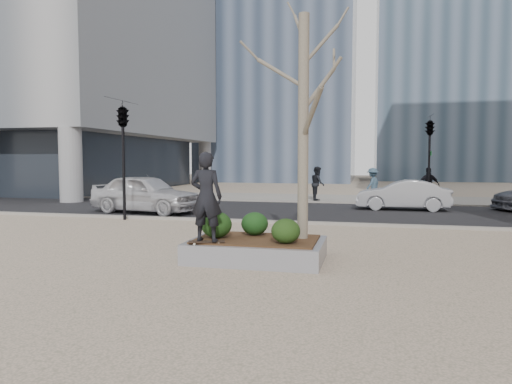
% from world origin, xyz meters
% --- Properties ---
extents(ground, '(120.00, 120.00, 0.00)m').
position_xyz_m(ground, '(0.00, 0.00, 0.00)').
color(ground, tan).
rests_on(ground, ground).
extents(street, '(60.00, 8.00, 0.02)m').
position_xyz_m(street, '(0.00, 10.00, 0.01)').
color(street, black).
rests_on(street, ground).
extents(far_sidewalk, '(60.00, 6.00, 0.02)m').
position_xyz_m(far_sidewalk, '(0.00, 17.00, 0.01)').
color(far_sidewalk, gray).
rests_on(far_sidewalk, ground).
extents(planter, '(3.00, 2.00, 0.45)m').
position_xyz_m(planter, '(1.00, 0.00, 0.23)').
color(planter, gray).
rests_on(planter, ground).
extents(planter_mulch, '(2.70, 1.70, 0.04)m').
position_xyz_m(planter_mulch, '(1.00, 0.00, 0.47)').
color(planter_mulch, '#382314').
rests_on(planter_mulch, planter).
extents(sycamore_tree, '(2.80, 2.80, 6.60)m').
position_xyz_m(sycamore_tree, '(2.00, 0.30, 3.79)').
color(sycamore_tree, gray).
rests_on(sycamore_tree, planter_mulch).
extents(shrub_left, '(0.71, 0.71, 0.60)m').
position_xyz_m(shrub_left, '(0.08, -0.13, 0.79)').
color(shrub_left, black).
rests_on(shrub_left, planter_mulch).
extents(shrub_middle, '(0.64, 0.64, 0.54)m').
position_xyz_m(shrub_middle, '(0.85, 0.43, 0.76)').
color(shrub_middle, black).
rests_on(shrub_middle, planter_mulch).
extents(shrub_right, '(0.62, 0.62, 0.53)m').
position_xyz_m(shrub_right, '(1.74, -0.45, 0.75)').
color(shrub_right, '#183210').
rests_on(shrub_right, planter_mulch).
extents(skateboard, '(0.80, 0.44, 0.08)m').
position_xyz_m(skateboard, '(0.07, -0.77, 0.49)').
color(skateboard, black).
rests_on(skateboard, planter).
extents(skateboarder, '(0.71, 0.47, 1.91)m').
position_xyz_m(skateboarder, '(0.07, -0.77, 1.48)').
color(skateboarder, black).
rests_on(skateboarder, skateboard).
extents(police_car, '(5.09, 2.79, 1.64)m').
position_xyz_m(police_car, '(-5.75, 7.78, 0.84)').
color(police_car, silver).
rests_on(police_car, street).
extents(car_silver, '(4.12, 1.52, 1.35)m').
position_xyz_m(car_silver, '(5.02, 11.53, 0.69)').
color(car_silver, '#A6A8AE').
rests_on(car_silver, street).
extents(pedestrian_a, '(0.89, 1.05, 1.89)m').
position_xyz_m(pedestrian_a, '(0.79, 15.44, 0.97)').
color(pedestrian_a, black).
rests_on(pedestrian_a, far_sidewalk).
extents(pedestrian_b, '(1.15, 1.35, 1.81)m').
position_xyz_m(pedestrian_b, '(3.77, 16.24, 0.93)').
color(pedestrian_b, '#364F62').
rests_on(pedestrian_b, far_sidewalk).
extents(pedestrian_c, '(1.16, 0.64, 1.87)m').
position_xyz_m(pedestrian_c, '(6.54, 14.88, 0.96)').
color(pedestrian_c, black).
rests_on(pedestrian_c, far_sidewalk).
extents(traffic_light_near, '(0.60, 2.48, 4.50)m').
position_xyz_m(traffic_light_near, '(-5.50, 5.60, 2.25)').
color(traffic_light_near, black).
rests_on(traffic_light_near, ground).
extents(traffic_light_far, '(0.60, 2.48, 4.50)m').
position_xyz_m(traffic_light_far, '(6.50, 14.60, 2.25)').
color(traffic_light_far, black).
rests_on(traffic_light_far, ground).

